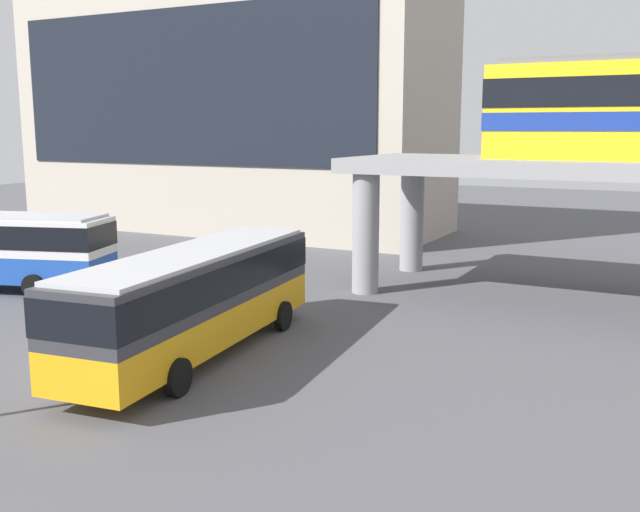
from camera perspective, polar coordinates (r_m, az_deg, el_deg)
ground_plane at (r=29.98m, az=-3.20°, el=-3.08°), size 120.00×120.00×0.00m
station_building at (r=50.39m, az=-6.91°, el=11.73°), size 28.51×10.54×16.71m
bus_main at (r=21.95m, az=-9.68°, el=-2.74°), size 3.74×11.25×3.22m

